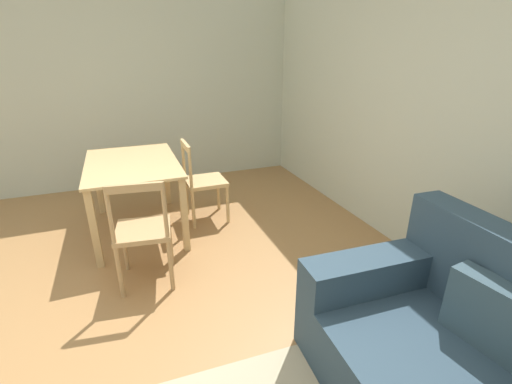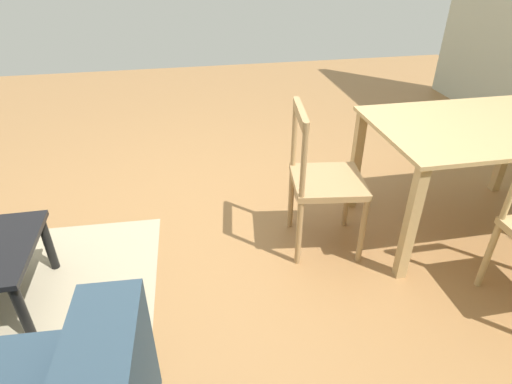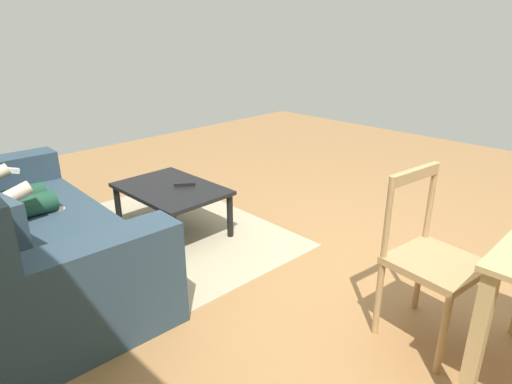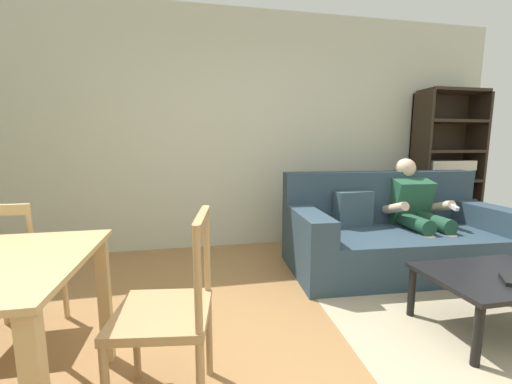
{
  "view_description": "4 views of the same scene",
  "coord_description": "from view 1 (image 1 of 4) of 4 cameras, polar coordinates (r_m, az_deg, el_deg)",
  "views": [
    {
      "loc": [
        1.88,
        0.14,
        1.79
      ],
      "look_at": [
        -0.17,
        0.94,
        0.9
      ],
      "focal_mm": 24.62,
      "sensor_mm": 36.0,
      "label": 1
    },
    {
      "loc": [
        0.08,
        2.27,
        1.73
      ],
      "look_at": [
        -0.17,
        0.94,
        0.9
      ],
      "focal_mm": 29.48,
      "sensor_mm": 36.0,
      "label": 2
    },
    {
      "loc": [
        -1.49,
        2.27,
        1.62
      ],
      "look_at": [
        -0.17,
        0.94,
        0.9
      ],
      "focal_mm": 30.86,
      "sensor_mm": 36.0,
      "label": 3
    },
    {
      "loc": [
        -0.59,
        -1.19,
        1.22
      ],
      "look_at": [
        -0.17,
        0.94,
        0.9
      ],
      "focal_mm": 22.02,
      "sensor_mm": 36.0,
      "label": 4
    }
  ],
  "objects": [
    {
      "name": "dining_chair_facing_couch",
      "position": [
        2.92,
        -17.89,
        -6.16
      ],
      "size": [
        0.47,
        0.47,
        0.92
      ],
      "color": "tan",
      "rests_on": "ground_plane"
    },
    {
      "name": "dining_chair_near_wall",
      "position": [
        3.9,
        -8.64,
        1.71
      ],
      "size": [
        0.42,
        0.42,
        0.9
      ],
      "color": "tan",
      "rests_on": "ground_plane"
    },
    {
      "name": "dining_table",
      "position": [
        3.76,
        -19.34,
        3.01
      ],
      "size": [
        1.3,
        0.87,
        0.76
      ],
      "color": "tan",
      "rests_on": "ground_plane"
    },
    {
      "name": "wall_back",
      "position": [
        3.13,
        31.98,
        11.4
      ],
      "size": [
        6.52,
        0.12,
        2.77
      ],
      "primitive_type": "cube",
      "color": "beige",
      "rests_on": "ground_plane"
    },
    {
      "name": "ground_plane",
      "position": [
        2.6,
        -19.97,
        -23.17
      ],
      "size": [
        8.52,
        8.52,
        0.0
      ],
      "primitive_type": "plane",
      "color": "#9E7042"
    },
    {
      "name": "wall_side",
      "position": [
        5.15,
        -23.75,
        15.78
      ],
      "size": [
        0.12,
        5.24,
        2.77
      ],
      "primitive_type": "cube",
      "color": "beige",
      "rests_on": "ground_plane"
    }
  ]
}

